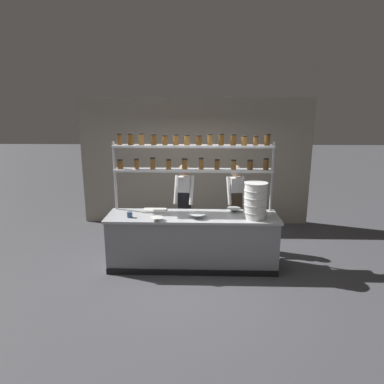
% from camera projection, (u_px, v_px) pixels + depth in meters
% --- Properties ---
extents(ground_plane, '(40.00, 40.00, 0.00)m').
position_uv_depth(ground_plane, '(192.00, 265.00, 5.99)').
color(ground_plane, '#4C4C51').
extents(back_wall, '(5.30, 0.12, 2.91)m').
position_uv_depth(back_wall, '(195.00, 162.00, 7.94)').
color(back_wall, '#9E9384').
rests_on(back_wall, ground_plane).
extents(prep_counter, '(2.90, 0.76, 0.92)m').
position_uv_depth(prep_counter, '(192.00, 241.00, 5.88)').
color(prep_counter, gray).
rests_on(prep_counter, ground_plane).
extents(spice_shelf_unit, '(2.78, 0.28, 2.27)m').
position_uv_depth(spice_shelf_unit, '(193.00, 159.00, 5.87)').
color(spice_shelf_unit, '#B7BABF').
rests_on(spice_shelf_unit, ground_plane).
extents(chef_left, '(0.39, 0.31, 1.68)m').
position_uv_depth(chef_left, '(184.00, 201.00, 6.44)').
color(chef_left, black).
rests_on(chef_left, ground_plane).
extents(chef_center, '(0.40, 0.33, 1.64)m').
position_uv_depth(chef_center, '(235.00, 202.00, 6.53)').
color(chef_center, black).
rests_on(chef_center, ground_plane).
extents(container_stack, '(0.38, 0.38, 0.60)m').
position_uv_depth(container_stack, '(255.00, 200.00, 5.57)').
color(container_stack, white).
rests_on(container_stack, prep_counter).
extents(cutting_board, '(0.40, 0.26, 0.02)m').
position_uv_depth(cutting_board, '(155.00, 210.00, 6.00)').
color(cutting_board, silver).
rests_on(cutting_board, prep_counter).
extents(prep_bowl_near_left, '(0.24, 0.24, 0.07)m').
position_uv_depth(prep_bowl_near_left, '(234.00, 210.00, 5.97)').
color(prep_bowl_near_left, '#B2B7BC').
rests_on(prep_bowl_near_left, prep_counter).
extents(prep_bowl_center_front, '(0.28, 0.28, 0.08)m').
position_uv_depth(prep_bowl_center_front, '(197.00, 216.00, 5.63)').
color(prep_bowl_center_front, silver).
rests_on(prep_bowl_center_front, prep_counter).
extents(prep_bowl_center_back, '(0.21, 0.21, 0.06)m').
position_uv_depth(prep_bowl_center_back, '(157.00, 219.00, 5.50)').
color(prep_bowl_center_back, silver).
rests_on(prep_bowl_center_back, prep_counter).
extents(serving_cup_front, '(0.09, 0.09, 0.09)m').
position_uv_depth(serving_cup_front, '(130.00, 215.00, 5.66)').
color(serving_cup_front, '#334C70').
rests_on(serving_cup_front, prep_counter).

